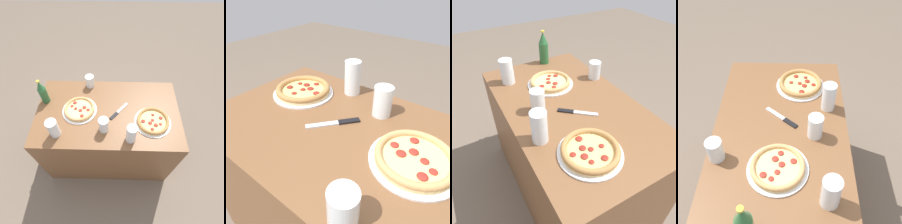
{
  "view_description": "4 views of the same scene",
  "coord_description": "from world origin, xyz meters",
  "views": [
    {
      "loc": [
        -0.06,
        0.86,
        1.92
      ],
      "look_at": [
        -0.04,
        0.07,
        0.84
      ],
      "focal_mm": 28.0,
      "sensor_mm": 36.0,
      "label": 1
    },
    {
      "loc": [
        0.34,
        -0.53,
        1.27
      ],
      "look_at": [
        -0.09,
        0.03,
        0.79
      ],
      "focal_mm": 35.0,
      "sensor_mm": 36.0,
      "label": 2
    },
    {
      "loc": [
        -0.85,
        0.5,
        1.48
      ],
      "look_at": [
        -0.09,
        0.08,
        0.79
      ],
      "focal_mm": 35.0,
      "sensor_mm": 36.0,
      "label": 3
    },
    {
      "loc": [
        0.95,
        0.07,
        1.84
      ],
      "look_at": [
        -0.06,
        0.05,
        0.83
      ],
      "focal_mm": 45.0,
      "sensor_mm": 36.0,
      "label": 4
    }
  ],
  "objects": [
    {
      "name": "table",
      "position": [
        0.0,
        0.0,
        0.38
      ],
      "size": [
        1.19,
        0.69,
        0.75
      ],
      "color": "brown",
      "rests_on": "ground_plane"
    },
    {
      "name": "pizza_margherita",
      "position": [
        0.23,
        0.0,
        0.77
      ],
      "size": [
        0.28,
        0.28,
        0.04
      ],
      "color": "silver",
      "rests_on": "table"
    },
    {
      "name": "pizza_pepperoni",
      "position": [
        -0.36,
        0.1,
        0.77
      ],
      "size": [
        0.29,
        0.29,
        0.04
      ],
      "color": "silver",
      "rests_on": "table"
    },
    {
      "name": "glass_lemonade",
      "position": [
        0.02,
        0.18,
        0.81
      ],
      "size": [
        0.08,
        0.08,
        0.13
      ],
      "color": "white",
      "rests_on": "table"
    },
    {
      "name": "glass_mango_juice",
      "position": [
        -0.18,
        0.25,
        0.82
      ],
      "size": [
        0.08,
        0.08,
        0.16
      ],
      "color": "white",
      "rests_on": "table"
    },
    {
      "name": "glass_water",
      "position": [
        0.17,
        -0.29,
        0.8
      ],
      "size": [
        0.08,
        0.08,
        0.11
      ],
      "color": "white",
      "rests_on": "table"
    },
    {
      "name": "knife",
      "position": [
        -0.09,
        0.01,
        0.76
      ],
      "size": [
        0.16,
        0.18,
        0.01
      ],
      "color": "black",
      "rests_on": "table"
    }
  ]
}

